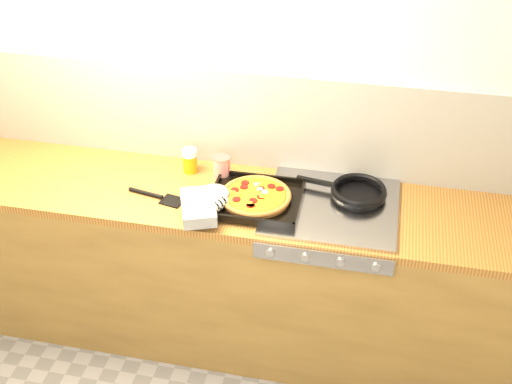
% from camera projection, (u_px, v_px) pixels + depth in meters
% --- Properties ---
extents(room_shell, '(3.20, 3.20, 3.20)m').
position_uv_depth(room_shell, '(249.00, 121.00, 3.11)').
color(room_shell, white).
rests_on(room_shell, ground).
extents(counter_run, '(3.20, 0.62, 0.90)m').
position_uv_depth(counter_run, '(238.00, 269.00, 3.26)').
color(counter_run, olive).
rests_on(counter_run, ground).
extents(stovetop, '(0.60, 0.56, 0.02)m').
position_uv_depth(stovetop, '(332.00, 207.00, 2.93)').
color(stovetop, '#9E9EA3').
rests_on(stovetop, counter_run).
extents(pizza_on_tray, '(0.55, 0.48, 0.07)m').
position_uv_depth(pizza_on_tray, '(240.00, 199.00, 2.92)').
color(pizza_on_tray, black).
rests_on(pizza_on_tray, stovetop).
extents(frying_pan, '(0.45, 0.30, 0.04)m').
position_uv_depth(frying_pan, '(357.00, 192.00, 2.97)').
color(frying_pan, black).
rests_on(frying_pan, stovetop).
extents(tomato_can, '(0.11, 0.11, 0.12)m').
position_uv_depth(tomato_can, '(222.00, 168.00, 3.11)').
color(tomato_can, maroon).
rests_on(tomato_can, counter_run).
extents(juice_glass, '(0.09, 0.09, 0.12)m').
position_uv_depth(juice_glass, '(190.00, 160.00, 3.16)').
color(juice_glass, orange).
rests_on(juice_glass, counter_run).
extents(wooden_spoon, '(0.30, 0.04, 0.02)m').
position_uv_depth(wooden_spoon, '(284.00, 179.00, 3.12)').
color(wooden_spoon, '#986640').
rests_on(wooden_spoon, counter_run).
extents(black_spatula, '(0.29, 0.11, 0.02)m').
position_uv_depth(black_spatula, '(157.00, 196.00, 3.00)').
color(black_spatula, black).
rests_on(black_spatula, counter_run).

